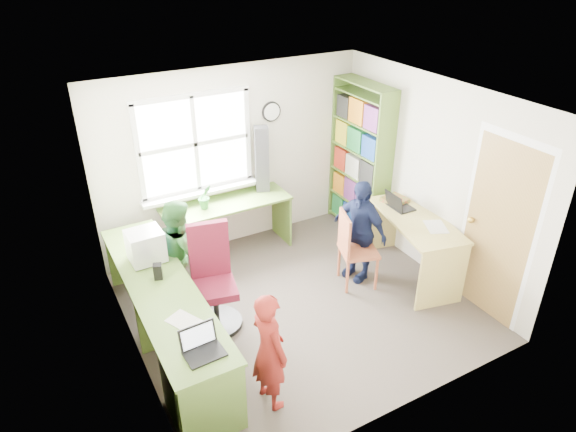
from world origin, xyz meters
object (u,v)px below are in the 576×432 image
(swivel_chair, at_px, (213,283))
(laptop_right, at_px, (398,205))
(l_desk, at_px, (196,326))
(cd_tower, at_px, (262,159))
(right_desk, at_px, (415,234))
(person_green, at_px, (181,255))
(person_navy, at_px, (359,230))
(potted_plant, at_px, (205,197))
(laptop_left, at_px, (202,346))
(wooden_chair, at_px, (353,247))
(bookshelf, at_px, (360,162))
(crt_monitor, at_px, (146,246))
(person_red, at_px, (269,350))

(swivel_chair, xyz_separation_m, laptop_right, (2.43, -0.04, 0.34))
(l_desk, bearing_deg, laptop_right, 9.38)
(l_desk, relative_size, laptop_right, 9.04)
(cd_tower, bearing_deg, right_desk, -34.01)
(l_desk, relative_size, person_green, 2.24)
(person_navy, bearing_deg, laptop_right, 76.23)
(person_navy, bearing_deg, cd_tower, -171.32)
(potted_plant, xyz_separation_m, person_green, (-0.58, -0.73, -0.25))
(laptop_right, bearing_deg, l_desk, 101.19)
(laptop_left, distance_m, cd_tower, 3.08)
(wooden_chair, bearing_deg, cd_tower, 125.22)
(bookshelf, distance_m, potted_plant, 2.19)
(l_desk, xyz_separation_m, potted_plant, (0.78, 1.69, 0.45))
(bookshelf, distance_m, wooden_chair, 1.50)
(wooden_chair, height_order, laptop_right, laptop_right)
(potted_plant, height_order, person_green, person_green)
(l_desk, height_order, right_desk, right_desk)
(l_desk, xyz_separation_m, swivel_chair, (0.38, 0.50, 0.04))
(wooden_chair, height_order, crt_monitor, crt_monitor)
(wooden_chair, bearing_deg, swivel_chair, -166.94)
(person_green, bearing_deg, wooden_chair, -105.68)
(l_desk, distance_m, person_green, 1.00)
(person_red, bearing_deg, wooden_chair, -64.34)
(l_desk, relative_size, bookshelf, 1.40)
(laptop_left, distance_m, person_green, 1.66)
(laptop_right, relative_size, person_red, 0.28)
(crt_monitor, bearing_deg, l_desk, -80.69)
(l_desk, xyz_separation_m, right_desk, (2.84, 0.15, 0.12))
(laptop_right, bearing_deg, bookshelf, -6.52)
(laptop_right, height_order, potted_plant, potted_plant)
(swivel_chair, height_order, laptop_right, swivel_chair)
(crt_monitor, relative_size, cd_tower, 0.41)
(laptop_right, bearing_deg, wooden_chair, 100.81)
(person_red, relative_size, person_navy, 0.91)
(wooden_chair, xyz_separation_m, laptop_right, (0.73, 0.12, 0.32))
(cd_tower, bearing_deg, person_red, -95.65)
(cd_tower, distance_m, potted_plant, 0.91)
(swivel_chair, relative_size, laptop_right, 3.56)
(wooden_chair, bearing_deg, bookshelf, 70.22)
(wooden_chair, distance_m, laptop_left, 2.47)
(swivel_chair, relative_size, cd_tower, 1.32)
(swivel_chair, height_order, person_red, person_red)
(person_green, bearing_deg, crt_monitor, 104.13)
(right_desk, distance_m, person_navy, 0.68)
(l_desk, relative_size, right_desk, 1.99)
(right_desk, xyz_separation_m, person_green, (-2.65, 0.81, 0.08))
(wooden_chair, bearing_deg, laptop_right, 27.28)
(crt_monitor, bearing_deg, swivel_chair, -36.18)
(laptop_right, relative_size, person_green, 0.25)
(swivel_chair, bearing_deg, bookshelf, 32.72)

